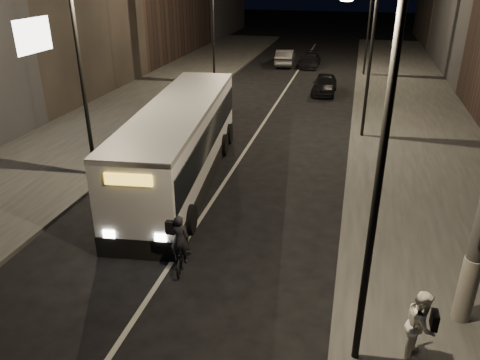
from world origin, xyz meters
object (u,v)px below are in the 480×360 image
Objects in this scene: streetlight_left_far at (216,12)px; utility_pole at (480,237)px; streetlight_right_mid at (367,34)px; city_bus at (181,140)px; car_mid at (285,57)px; cyclist_on_bicycle at (182,250)px; car_near at (325,84)px; pedestrian_woman at (421,325)px; streetlight_right_far at (367,8)px; car_far at (310,60)px; streetlight_right_near at (369,144)px; streetlight_left_near at (84,52)px.

streetlight_left_far is 27.69m from utility_pole.
streetlight_right_mid reaches higher than city_bus.
utility_pole is (2.87, -14.00, -2.80)m from streetlight_right_mid.
streetlight_right_mid is 20.69m from car_mid.
streetlight_right_mid is 4.32× the size of cyclist_on_bicycle.
car_near is (-5.33, 23.27, -1.88)m from utility_pole.
streetlight_right_mid reaches higher than pedestrian_woman.
pedestrian_woman is at bearing -87.08° from streetlight_right_far.
city_bus reaches higher than car_near.
pedestrian_woman is 35.05m from car_far.
utility_pole is 12.10m from city_bus.
streetlight_right_near is 35.50m from car_far.
streetlight_right_near is 4.32× the size of cyclist_on_bicycle.
streetlight_left_near reaches higher than car_near.
streetlight_left_near is 1.35× the size of utility_pole.
streetlight_right_mid is 13.33m from streetlight_left_near.
city_bus is (-7.16, -23.27, -3.56)m from streetlight_right_far.
utility_pole is (2.87, 2.00, -2.80)m from streetlight_right_near.
car_mid is (3.83, 8.97, -4.63)m from streetlight_left_far.
utility_pole is 1.34× the size of car_mid.
pedestrian_woman is at bearing -79.33° from car_far.
streetlight_right_far is 26.26m from streetlight_left_near.
cyclist_on_bicycle is 6.88m from pedestrian_woman.
streetlight_right_far reaches higher than car_mid.
streetlight_right_far is 4.32× the size of cyclist_on_bicycle.
cyclist_on_bicycle is 32.33m from car_far.
pedestrian_woman is at bearing -31.84° from streetlight_left_near.
streetlight_right_near is 1.00× the size of streetlight_left_far.
streetlight_left_near reaches higher than car_far.
streetlight_left_near reaches higher than utility_pole.
streetlight_right_far reaches higher than city_bus.
streetlight_left_near is 15.06m from utility_pole.
utility_pole is 2.55m from pedestrian_woman.
city_bus is 7.01× the size of pedestrian_woman.
streetlight_right_far is at bearing 70.03° from car_near.
streetlight_left_far is 1.96× the size of car_far.
car_far is at bearing 102.68° from utility_pole.
cyclist_on_bicycle is at bearing -110.00° from streetlight_right_mid.
city_bus is at bearing -107.11° from streetlight_right_far.
streetlight_left_near is 27.98m from car_far.
car_far is (-7.40, 32.88, -1.96)m from utility_pole.
car_far is (2.31, -0.09, -0.13)m from car_mid.
streetlight_left_far is at bearing 94.74° from city_bus.
utility_pole reaches higher than car_far.
car_mid is at bearing 22.66° from pedestrian_woman.
car_far is (6.13, 8.88, -4.76)m from streetlight_left_far.
streetlight_right_mid is 16.29m from pedestrian_woman.
streetlight_right_mid is 14.62m from streetlight_left_far.
car_near is at bearing -77.26° from car_far.
streetlight_left_near is 1.00× the size of streetlight_left_far.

